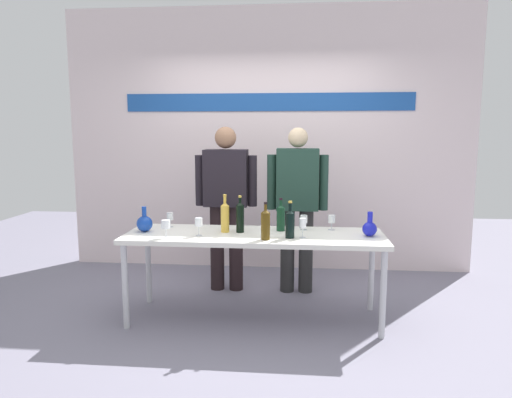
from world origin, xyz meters
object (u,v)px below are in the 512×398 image
(presenter_left, at_px, (226,197))
(wine_glass_left_0, at_px, (166,225))
(wine_bottle_4, at_px, (225,216))
(wine_glass_right_1, at_px, (303,224))
(wine_bottle_1, at_px, (281,217))
(wine_bottle_3, at_px, (240,216))
(wine_glass_left_2, at_px, (170,217))
(wine_glass_right_2, at_px, (304,220))
(display_table, at_px, (254,241))
(wine_glass_right_0, at_px, (332,219))
(wine_bottle_0, at_px, (265,224))
(presenter_right, at_px, (297,200))
(wine_glass_left_1, at_px, (199,222))
(decanter_blue_left, at_px, (145,223))
(decanter_blue_right, at_px, (370,228))
(wine_bottle_2, at_px, (290,223))

(presenter_left, height_order, wine_glass_left_0, presenter_left)
(wine_bottle_4, height_order, wine_glass_right_1, wine_bottle_4)
(wine_bottle_1, height_order, wine_bottle_3, wine_bottle_3)
(wine_bottle_1, relative_size, wine_bottle_4, 0.88)
(wine_glass_left_0, relative_size, wine_glass_left_2, 1.09)
(wine_bottle_4, distance_m, wine_glass_right_2, 0.69)
(display_table, distance_m, wine_bottle_3, 0.24)
(wine_bottle_1, bearing_deg, wine_glass_left_2, 176.55)
(wine_bottle_1, xyz_separation_m, wine_glass_right_0, (0.44, 0.08, -0.03))
(wine_glass_right_2, bearing_deg, wine_glass_left_0, -159.78)
(wine_glass_left_0, distance_m, wine_glass_right_0, 1.43)
(wine_bottle_0, bearing_deg, presenter_right, 75.16)
(wine_bottle_3, bearing_deg, wine_bottle_0, -46.74)
(wine_glass_left_1, height_order, wine_glass_right_0, wine_glass_left_1)
(display_table, distance_m, wine_bottle_4, 0.33)
(display_table, relative_size, wine_glass_right_1, 13.55)
(decanter_blue_left, xyz_separation_m, wine_glass_left_2, (0.17, 0.20, 0.02))
(presenter_left, bearing_deg, wine_glass_left_1, -96.53)
(wine_bottle_0, relative_size, wine_glass_left_0, 2.07)
(display_table, distance_m, wine_glass_left_2, 0.83)
(wine_bottle_0, xyz_separation_m, wine_bottle_3, (-0.24, 0.25, 0.01))
(presenter_right, height_order, wine_glass_left_0, presenter_right)
(decanter_blue_right, bearing_deg, wine_glass_right_1, -168.44)
(wine_bottle_0, distance_m, wine_bottle_4, 0.44)
(decanter_blue_left, bearing_deg, wine_glass_left_1, -13.26)
(presenter_right, height_order, wine_glass_right_0, presenter_right)
(wine_glass_left_1, bearing_deg, decanter_blue_left, 166.74)
(wine_glass_right_1, bearing_deg, presenter_left, 132.17)
(presenter_left, height_order, wine_bottle_2, presenter_left)
(decanter_blue_left, height_order, wine_glass_left_2, decanter_blue_left)
(decanter_blue_left, relative_size, wine_glass_left_0, 1.50)
(wine_bottle_2, bearing_deg, wine_bottle_1, 107.64)
(wine_bottle_4, bearing_deg, wine_bottle_3, 1.39)
(wine_glass_left_0, xyz_separation_m, wine_glass_right_1, (1.11, 0.10, 0.01))
(wine_bottle_4, xyz_separation_m, wine_glass_left_2, (-0.53, 0.16, -0.04))
(wine_bottle_3, bearing_deg, wine_glass_right_2, 15.33)
(presenter_left, distance_m, wine_bottle_3, 0.72)
(wine_bottle_0, height_order, wine_glass_left_2, wine_bottle_0)
(wine_glass_right_1, bearing_deg, wine_bottle_0, -162.93)
(decanter_blue_left, xyz_separation_m, decanter_blue_right, (1.91, -0.00, -0.00))
(wine_glass_left_0, distance_m, wine_glass_left_2, 0.42)
(wine_bottle_1, relative_size, wine_bottle_2, 0.95)
(wine_glass_left_1, distance_m, wine_glass_right_2, 0.92)
(display_table, distance_m, presenter_left, 0.85)
(presenter_right, bearing_deg, wine_glass_left_0, -138.31)
(display_table, bearing_deg, presenter_left, 115.96)
(wine_glass_right_1, bearing_deg, decanter_blue_left, 175.25)
(decanter_blue_right, xyz_separation_m, wine_bottle_3, (-1.08, 0.05, 0.07))
(wine_bottle_0, xyz_separation_m, wine_bottle_1, (0.11, 0.34, -0.01))
(wine_bottle_1, distance_m, wine_bottle_4, 0.48)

